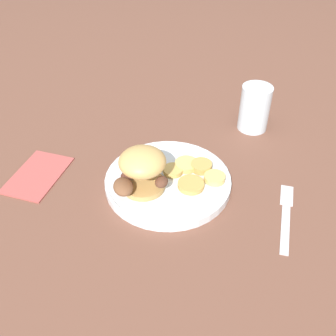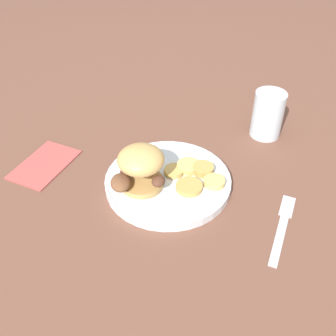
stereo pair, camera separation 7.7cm
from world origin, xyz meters
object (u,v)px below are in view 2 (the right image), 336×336
at_px(dinner_plate, 168,181).
at_px(fork, 282,227).
at_px(drinking_glass, 268,114).
at_px(sandwich, 140,166).

distance_m(dinner_plate, fork, 0.24).
xyz_separation_m(dinner_plate, drinking_glass, (0.07, 0.28, 0.04)).
bearing_deg(fork, drinking_glass, 123.59).
xyz_separation_m(dinner_plate, fork, (0.23, 0.04, -0.01)).
height_order(dinner_plate, fork, dinner_plate).
bearing_deg(dinner_plate, sandwich, -119.41).
relative_size(sandwich, drinking_glass, 1.17).
xyz_separation_m(fork, drinking_glass, (-0.16, 0.25, 0.05)).
xyz_separation_m(sandwich, fork, (0.26, 0.09, -0.07)).
distance_m(fork, drinking_glass, 0.30).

